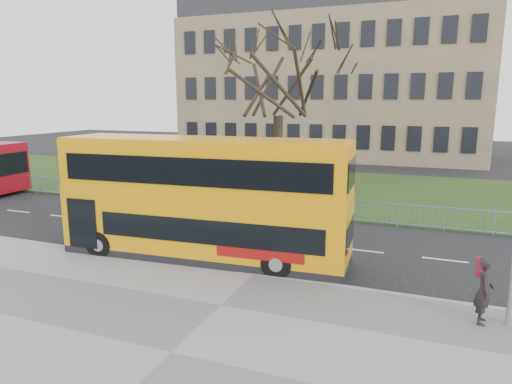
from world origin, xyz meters
TOP-DOWN VIEW (x-y plane):
  - ground at (0.00, 0.00)m, footprint 120.00×120.00m
  - pavement at (0.00, -6.75)m, footprint 80.00×10.50m
  - kerb at (0.00, -1.55)m, footprint 80.00×0.20m
  - grass_verge at (0.00, 14.30)m, footprint 80.00×15.40m
  - guard_railing at (0.00, 6.60)m, footprint 40.00×0.12m
  - bare_tree at (-3.00, 10.00)m, footprint 8.09×8.09m
  - civic_building at (-5.00, 35.00)m, footprint 30.00×15.00m
  - yellow_bus at (-2.35, -0.51)m, footprint 10.64×3.13m
  - pedestrian at (6.74, -2.63)m, footprint 0.47×0.67m

SIDE VIEW (x-z plane):
  - ground at x=0.00m, z-range 0.00..0.00m
  - grass_verge at x=0.00m, z-range 0.00..0.08m
  - pavement at x=0.00m, z-range 0.00..0.12m
  - kerb at x=0.00m, z-range 0.00..0.14m
  - guard_railing at x=0.00m, z-range 0.00..1.10m
  - pedestrian at x=6.74m, z-range 0.12..1.90m
  - yellow_bus at x=-2.35m, z-range 0.16..4.56m
  - bare_tree at x=-3.00m, z-range 0.08..11.64m
  - civic_building at x=-5.00m, z-range 0.00..14.00m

